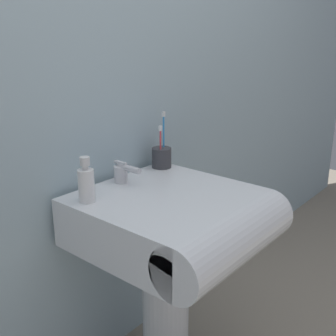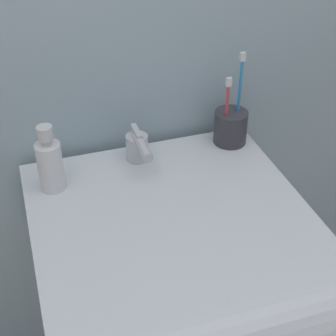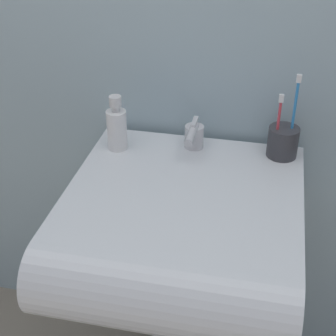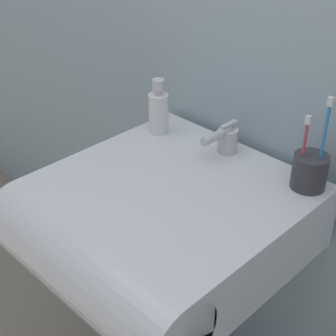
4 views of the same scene
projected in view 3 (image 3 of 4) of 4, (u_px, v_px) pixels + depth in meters
name	position (u px, v px, depth m)	size (l,w,h in m)	color
sink_pedestal	(182.00, 323.00, 1.46)	(0.17, 0.17, 0.59)	white
sink_basin	(179.00, 233.00, 1.20)	(0.55, 0.60, 0.17)	white
faucet	(194.00, 136.00, 1.35)	(0.05, 0.12, 0.08)	silver
toothbrush_cup	(283.00, 141.00, 1.32)	(0.08, 0.08, 0.22)	#38383D
soap_bottle	(117.00, 127.00, 1.34)	(0.05, 0.05, 0.15)	white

